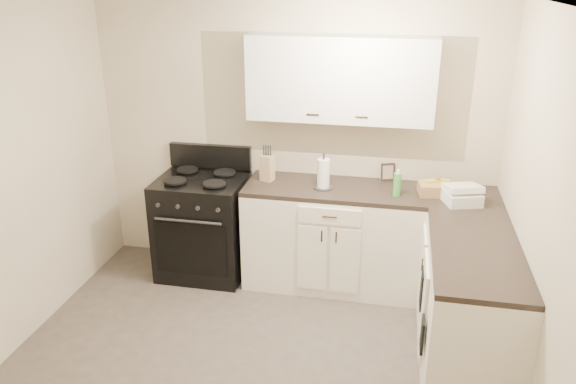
% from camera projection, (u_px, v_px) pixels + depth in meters
% --- Properties ---
extents(ceiling, '(3.60, 3.60, 0.00)m').
position_uv_depth(ceiling, '(229.00, 7.00, 2.96)').
color(ceiling, white).
rests_on(ceiling, wall_back).
extents(wall_back, '(3.60, 0.00, 3.60)m').
position_uv_depth(wall_back, '(293.00, 140.00, 5.06)').
color(wall_back, beige).
rests_on(wall_back, ground).
extents(wall_right, '(0.00, 3.60, 3.60)m').
position_uv_depth(wall_right, '(551.00, 249.00, 3.09)').
color(wall_right, beige).
rests_on(wall_right, ground).
extents(base_cabinets_back, '(1.55, 0.60, 0.90)m').
position_uv_depth(base_cabinets_back, '(333.00, 238.00, 5.01)').
color(base_cabinets_back, white).
rests_on(base_cabinets_back, floor).
extents(base_cabinets_right, '(0.60, 1.90, 0.90)m').
position_uv_depth(base_cabinets_right, '(464.00, 289.00, 4.22)').
color(base_cabinets_right, white).
rests_on(base_cabinets_right, floor).
extents(countertop_back, '(1.55, 0.60, 0.04)m').
position_uv_depth(countertop_back, '(335.00, 189.00, 4.83)').
color(countertop_back, black).
rests_on(countertop_back, base_cabinets_back).
extents(countertop_right, '(0.60, 1.90, 0.04)m').
position_uv_depth(countertop_right, '(472.00, 232.00, 4.04)').
color(countertop_right, black).
rests_on(countertop_right, base_cabinets_right).
extents(upper_cabinets, '(1.55, 0.30, 0.70)m').
position_uv_depth(upper_cabinets, '(340.00, 79.00, 4.63)').
color(upper_cabinets, silver).
rests_on(upper_cabinets, wall_back).
extents(stove, '(0.78, 0.67, 0.95)m').
position_uv_depth(stove, '(203.00, 227.00, 5.20)').
color(stove, black).
rests_on(stove, floor).
extents(knife_block, '(0.13, 0.12, 0.23)m').
position_uv_depth(knife_block, '(267.00, 168.00, 4.94)').
color(knife_block, tan).
rests_on(knife_block, countertop_back).
extents(paper_towel, '(0.13, 0.13, 0.26)m').
position_uv_depth(paper_towel, '(323.00, 174.00, 4.76)').
color(paper_towel, white).
rests_on(paper_towel, countertop_back).
extents(soap_bottle, '(0.07, 0.07, 0.20)m').
position_uv_depth(soap_bottle, '(397.00, 184.00, 4.61)').
color(soap_bottle, green).
rests_on(soap_bottle, countertop_back).
extents(picture_frame, '(0.13, 0.08, 0.16)m').
position_uv_depth(picture_frame, '(388.00, 172.00, 4.95)').
color(picture_frame, black).
rests_on(picture_frame, countertop_back).
extents(wicker_basket, '(0.32, 0.24, 0.10)m').
position_uv_depth(wicker_basket, '(437.00, 189.00, 4.65)').
color(wicker_basket, '#A97F4F').
rests_on(wicker_basket, countertop_right).
extents(countertop_grill, '(0.33, 0.32, 0.10)m').
position_uv_depth(countertop_grill, '(462.00, 197.00, 4.48)').
color(countertop_grill, white).
rests_on(countertop_grill, countertop_right).
extents(oven_mitt_near, '(0.02, 0.14, 0.24)m').
position_uv_depth(oven_mitt_near, '(422.00, 334.00, 3.69)').
color(oven_mitt_near, black).
rests_on(oven_mitt_near, base_cabinets_right).
extents(oven_mitt_far, '(0.02, 0.16, 0.29)m').
position_uv_depth(oven_mitt_far, '(422.00, 289.00, 4.05)').
color(oven_mitt_far, black).
rests_on(oven_mitt_far, base_cabinets_right).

